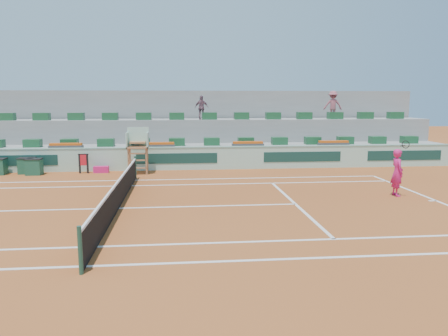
{
  "coord_description": "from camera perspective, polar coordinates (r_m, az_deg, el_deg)",
  "views": [
    {
      "loc": [
        2.24,
        -15.35,
        3.81
      ],
      "look_at": [
        4.0,
        2.5,
        1.0
      ],
      "focal_mm": 35.0,
      "sensor_mm": 36.0,
      "label": 1
    }
  ],
  "objects": [
    {
      "name": "ground",
      "position": [
        15.97,
        -13.58,
        -5.15
      ],
      "size": [
        90.0,
        90.0,
        0.0
      ],
      "primitive_type": "plane",
      "color": "brown",
      "rests_on": "ground"
    },
    {
      "name": "seating_tier_lower",
      "position": [
        26.34,
        -10.48,
        1.76
      ],
      "size": [
        36.0,
        4.0,
        1.2
      ],
      "primitive_type": "cube",
      "color": "gray",
      "rests_on": "ground"
    },
    {
      "name": "seating_tier_upper",
      "position": [
        27.85,
        -10.25,
        3.59
      ],
      "size": [
        36.0,
        2.4,
        2.6
      ],
      "primitive_type": "cube",
      "color": "gray",
      "rests_on": "ground"
    },
    {
      "name": "stadium_back_wall",
      "position": [
        29.38,
        -10.05,
        5.63
      ],
      "size": [
        36.0,
        0.4,
        4.4
      ],
      "primitive_type": "cube",
      "color": "gray",
      "rests_on": "ground"
    },
    {
      "name": "player_bag",
      "position": [
        23.92,
        -15.74,
        -0.18
      ],
      "size": [
        0.77,
        0.34,
        0.34
      ],
      "primitive_type": "cube",
      "color": "#DA1C6E",
      "rests_on": "ground"
    },
    {
      "name": "spectator_mid",
      "position": [
        26.99,
        -2.93,
        7.88
      ],
      "size": [
        0.92,
        0.58,
        1.47
      ],
      "primitive_type": "imported",
      "rotation": [
        0.0,
        0.0,
        2.87
      ],
      "color": "#78505E",
      "rests_on": "seating_tier_upper"
    },
    {
      "name": "spectator_right",
      "position": [
        28.86,
        14.02,
        8.0
      ],
      "size": [
        1.24,
        0.85,
        1.77
      ],
      "primitive_type": "imported",
      "rotation": [
        0.0,
        0.0,
        2.96
      ],
      "color": "#9B4D59",
      "rests_on": "seating_tier_upper"
    },
    {
      "name": "court_lines",
      "position": [
        15.97,
        -13.58,
        -5.13
      ],
      "size": [
        23.89,
        11.09,
        0.01
      ],
      "color": "silver",
      "rests_on": "ground"
    },
    {
      "name": "tennis_net",
      "position": [
        15.85,
        -13.65,
        -3.3
      ],
      "size": [
        0.1,
        11.97,
        1.1
      ],
      "color": "black",
      "rests_on": "ground"
    },
    {
      "name": "advertising_hoarding",
      "position": [
        24.16,
        -10.85,
        1.19
      ],
      "size": [
        36.0,
        0.34,
        1.26
      ],
      "color": "#A7D3BD",
      "rests_on": "ground"
    },
    {
      "name": "umpire_chair",
      "position": [
        23.06,
        -11.2,
        3.09
      ],
      "size": [
        1.1,
        0.9,
        2.4
      ],
      "color": "#9B623A",
      "rests_on": "ground"
    },
    {
      "name": "seat_row_lower",
      "position": [
        25.36,
        -10.7,
        3.34
      ],
      "size": [
        32.9,
        0.6,
        0.44
      ],
      "color": "#1A502B",
      "rests_on": "seating_tier_lower"
    },
    {
      "name": "seat_row_upper",
      "position": [
        27.16,
        -10.44,
        6.67
      ],
      "size": [
        32.9,
        0.6,
        0.44
      ],
      "color": "#1A502B",
      "rests_on": "seating_tier_upper"
    },
    {
      "name": "flower_planters",
      "position": [
        24.76,
        -14.31,
        2.89
      ],
      "size": [
        26.8,
        0.36,
        0.28
      ],
      "color": "#464646",
      "rests_on": "seating_tier_lower"
    },
    {
      "name": "drink_cooler_a",
      "position": [
        24.36,
        -23.56,
        0.16
      ],
      "size": [
        0.79,
        0.68,
        0.84
      ],
      "color": "#194B36",
      "rests_on": "ground"
    },
    {
      "name": "drink_cooler_b",
      "position": [
        24.91,
        -24.33,
        0.29
      ],
      "size": [
        0.82,
        0.71,
        0.84
      ],
      "color": "#194B36",
      "rests_on": "ground"
    },
    {
      "name": "towel_rack",
      "position": [
        23.91,
        -17.88,
        0.77
      ],
      "size": [
        0.52,
        0.09,
        1.03
      ],
      "color": "black",
      "rests_on": "ground"
    },
    {
      "name": "tennis_player",
      "position": [
        18.69,
        21.68,
        -0.53
      ],
      "size": [
        0.48,
        0.92,
        2.28
      ],
      "color": "#DA1C6E",
      "rests_on": "ground"
    }
  ]
}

